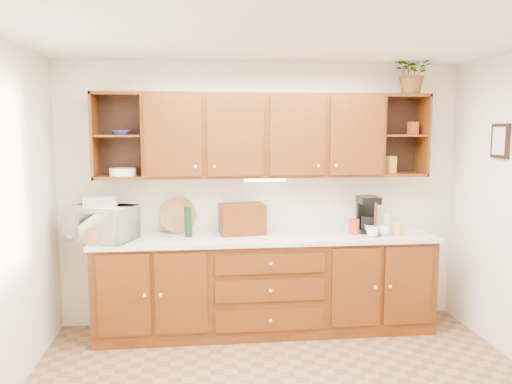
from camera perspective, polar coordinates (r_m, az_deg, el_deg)
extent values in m
plane|color=white|center=(3.31, 4.64, 18.49)|extent=(4.00, 4.00, 0.00)
plane|color=#F0E3C9|center=(5.02, 0.72, -0.27)|extent=(4.00, 0.00, 4.00)
cube|color=#3B1A06|center=(4.91, 1.14, -10.60)|extent=(3.20, 0.60, 0.90)
cube|color=silver|center=(4.78, 1.17, -5.27)|extent=(3.24, 0.64, 0.04)
cube|color=#3B1A06|center=(4.82, 0.97, 6.46)|extent=(2.30, 0.33, 0.80)
cube|color=black|center=(4.99, -15.22, 6.23)|extent=(0.45, 0.02, 0.80)
cube|color=black|center=(5.31, 15.72, 6.25)|extent=(0.45, 0.02, 0.80)
cube|color=#3B1A06|center=(4.84, -15.50, 6.20)|extent=(0.43, 0.30, 0.02)
cube|color=#3B1A06|center=(5.17, 16.36, 6.22)|extent=(0.43, 0.30, 0.02)
cube|color=#3B1A06|center=(5.18, 16.51, 10.47)|extent=(0.45, 0.33, 0.03)
cube|color=white|center=(4.79, 1.04, 1.42)|extent=(0.40, 0.05, 0.02)
cube|color=black|center=(4.84, 26.14, 5.26)|extent=(0.03, 0.24, 0.30)
cylinder|color=olive|center=(4.70, -17.41, -4.70)|extent=(0.34, 0.34, 0.14)
imported|color=beige|center=(4.77, -17.22, -3.42)|extent=(0.68, 0.57, 0.32)
cube|color=#D7B865|center=(4.74, -17.31, -1.03)|extent=(0.28, 0.21, 0.08)
cylinder|color=black|center=(4.76, -7.77, -3.40)|extent=(0.07, 0.07, 0.29)
cylinder|color=olive|center=(4.97, -8.85, -4.52)|extent=(0.37, 0.19, 0.35)
cube|color=#3B1A06|center=(4.84, -1.58, -3.09)|extent=(0.46, 0.32, 0.30)
cylinder|color=#3B1A06|center=(4.91, 13.50, -3.01)|extent=(0.03, 0.03, 0.32)
cylinder|color=#3B1A06|center=(4.94, 13.45, -4.72)|extent=(0.13, 0.13, 0.02)
imported|color=white|center=(4.95, 14.42, -4.28)|extent=(0.13, 0.13, 0.09)
imported|color=white|center=(4.99, 12.80, -4.14)|extent=(0.13, 0.13, 0.09)
imported|color=white|center=(4.85, 13.17, -4.47)|extent=(0.13, 0.13, 0.09)
cylinder|color=#AA3318|center=(4.94, 11.14, -3.91)|extent=(0.12, 0.12, 0.14)
cylinder|color=white|center=(5.09, 14.70, -3.47)|extent=(0.07, 0.07, 0.18)
cylinder|color=gold|center=(5.00, 15.89, -4.06)|extent=(0.12, 0.12, 0.12)
cube|color=black|center=(5.08, 12.65, -4.26)|extent=(0.20, 0.25, 0.04)
cube|color=black|center=(5.14, 12.35, -2.39)|extent=(0.17, 0.06, 0.30)
cube|color=black|center=(5.03, 12.74, -0.86)|extent=(0.20, 0.25, 0.07)
cylinder|color=black|center=(5.05, 12.74, -3.45)|extent=(0.15, 0.15, 0.13)
imported|color=navy|center=(4.82, -15.10, 6.58)|extent=(0.17, 0.17, 0.04)
cylinder|color=white|center=(4.83, -14.97, 2.23)|extent=(0.27, 0.27, 0.07)
cube|color=gold|center=(5.14, 15.14, 3.04)|extent=(0.11, 0.10, 0.16)
cube|color=#AA3318|center=(5.19, 17.51, 6.97)|extent=(0.10, 0.09, 0.12)
imported|color=#999999|center=(5.19, 17.56, 12.84)|extent=(0.46, 0.43, 0.41)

